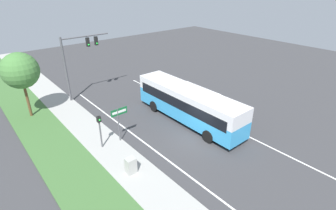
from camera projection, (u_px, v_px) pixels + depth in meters
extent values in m
plane|color=#38383A|center=(197.00, 139.00, 21.50)|extent=(80.00, 80.00, 0.00)
cube|color=#9E9E99|center=(133.00, 171.00, 17.90)|extent=(2.80, 80.00, 0.12)
cube|color=#3D6633|center=(90.00, 193.00, 16.05)|extent=(3.60, 80.00, 0.10)
cube|color=silver|center=(163.00, 156.00, 19.42)|extent=(0.14, 30.00, 0.01)
cube|color=silver|center=(225.00, 125.00, 23.58)|extent=(0.14, 30.00, 0.01)
cube|color=#3393D1|center=(188.00, 109.00, 23.78)|extent=(2.49, 11.54, 1.49)
cube|color=silver|center=(189.00, 96.00, 23.19)|extent=(2.49, 11.54, 1.22)
cube|color=black|center=(188.00, 100.00, 23.37)|extent=(2.53, 10.62, 0.92)
cube|color=silver|center=(196.00, 91.00, 22.27)|extent=(1.74, 4.04, 0.24)
cylinder|color=black|center=(154.00, 106.00, 25.84)|extent=(0.28, 1.07, 1.07)
cylinder|color=black|center=(172.00, 100.00, 27.22)|extent=(0.28, 1.07, 1.07)
cylinder|color=black|center=(208.00, 136.00, 20.91)|extent=(0.28, 1.07, 1.07)
cylinder|color=black|center=(227.00, 127.00, 22.29)|extent=(0.28, 1.07, 1.07)
cylinder|color=#4C4C51|center=(66.00, 71.00, 26.68)|extent=(0.20, 0.20, 6.82)
cylinder|color=#4C4C51|center=(85.00, 36.00, 26.77)|extent=(5.08, 0.14, 0.14)
cube|color=black|center=(88.00, 42.00, 27.14)|extent=(0.32, 0.28, 0.90)
sphere|color=#1ED838|center=(89.00, 45.00, 27.12)|extent=(0.18, 0.18, 0.18)
cube|color=black|center=(96.00, 41.00, 27.67)|extent=(0.32, 0.28, 0.90)
sphere|color=#1ED838|center=(97.00, 43.00, 27.66)|extent=(0.18, 0.18, 0.18)
cylinder|color=#4C4C51|center=(101.00, 133.00, 19.79)|extent=(0.12, 0.12, 2.78)
cube|color=black|center=(99.00, 119.00, 19.28)|extent=(0.28, 0.24, 0.44)
sphere|color=#1ED838|center=(100.00, 120.00, 19.18)|extent=(0.14, 0.14, 0.14)
cylinder|color=#4C4C51|center=(119.00, 125.00, 20.57)|extent=(0.08, 0.08, 2.99)
cube|color=#145B2D|center=(119.00, 112.00, 20.14)|extent=(1.41, 0.03, 0.56)
cube|color=white|center=(119.00, 112.00, 20.13)|extent=(1.20, 0.01, 0.20)
cube|color=#A8A8A3|center=(131.00, 165.00, 17.44)|extent=(0.66, 0.56, 1.14)
cylinder|color=brown|center=(27.00, 99.00, 24.26)|extent=(0.24, 0.24, 3.52)
sphere|color=#427538|center=(20.00, 71.00, 23.07)|extent=(3.23, 3.23, 3.23)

